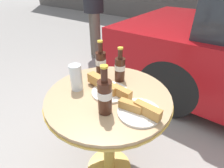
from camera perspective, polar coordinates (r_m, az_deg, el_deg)
The scene contains 9 objects.
ground_plane at distance 1.50m, azimuth -0.88°, elevation -25.79°, with size 30.00×30.00×0.00m, color gray.
bistro_table at distance 1.07m, azimuth -1.13°, elevation -9.96°, with size 0.71×0.71×0.70m.
cola_bottle_left at distance 1.07m, azimuth 2.59°, elevation 5.21°, with size 0.06×0.06×0.22m.
cola_bottle_right at distance 1.12m, azimuth -3.67°, elevation 6.94°, with size 0.07×0.07×0.24m.
cola_bottle_center at distance 0.80m, azimuth -2.38°, elevation -3.68°, with size 0.07×0.07×0.25m.
drinking_glass at distance 1.01m, azimuth -11.60°, elevation 1.78°, with size 0.07×0.07×0.15m.
lunch_plate_near at distance 0.85m, azimuth 9.00°, elevation -8.52°, with size 0.22×0.21×0.07m.
lunch_plate_far at distance 0.98m, azimuth -1.30°, elevation -1.30°, with size 0.31×0.21×0.07m.
pedestrian at distance 3.06m, azimuth -6.10°, elevation 24.77°, with size 0.32×0.32×1.57m.
Camera 1 is at (0.49, -0.63, 1.27)m, focal length 28.00 mm.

